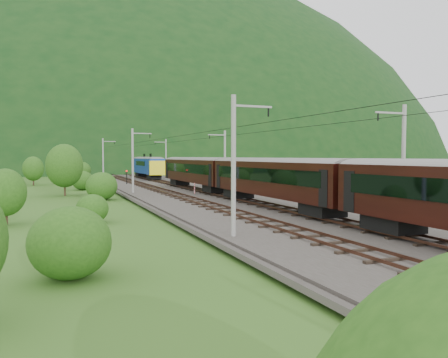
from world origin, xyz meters
name	(u,v)px	position (x,y,z in m)	size (l,w,h in m)	color
ground	(325,234)	(0.00, 0.00, 0.00)	(600.00, 600.00, 0.00)	#32591B
railbed	(255,212)	(0.00, 10.00, 0.15)	(14.00, 220.00, 0.30)	#38332D
track_left	(228,211)	(-2.40, 10.00, 0.37)	(2.40, 220.00, 0.27)	#533023
track_right	(280,209)	(2.40, 10.00, 0.37)	(2.40, 220.00, 0.27)	#533023
catenary_left	(133,159)	(-6.12, 32.00, 4.50)	(2.54, 192.28, 8.00)	gray
catenary_right	(224,159)	(6.12, 32.00, 4.50)	(2.54, 192.28, 8.00)	gray
overhead_wires	(255,129)	(0.00, 10.00, 7.10)	(4.83, 198.00, 0.03)	black
mountain_main	(77,164)	(0.00, 260.00, 0.00)	(504.00, 360.00, 244.00)	black
train	(272,172)	(2.40, 11.43, 3.46)	(2.92, 116.26, 5.07)	black
hazard_post_near	(133,175)	(-0.61, 63.75, 1.13)	(0.18, 0.18, 1.66)	red
hazard_post_far	(195,188)	(0.46, 27.64, 0.96)	(0.14, 0.14, 1.31)	red
signal	(127,176)	(-4.18, 49.02, 1.63)	(0.25, 0.25, 2.27)	black
vegetation_left	(84,187)	(-13.17, 16.16, 2.26)	(12.66, 142.37, 6.36)	#224E14
vegetation_right	(273,182)	(11.95, 29.15, 1.34)	(5.27, 89.35, 2.94)	#224E14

